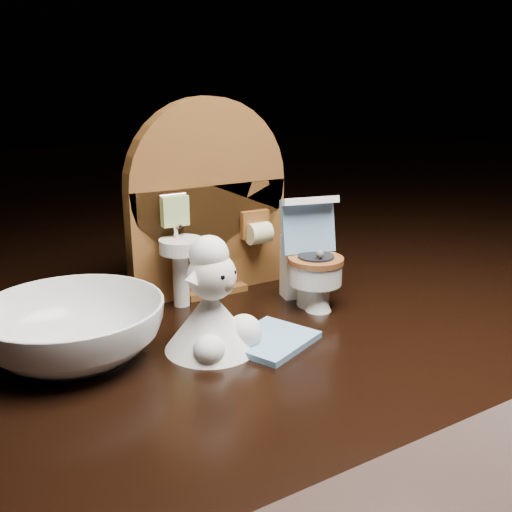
{
  "coord_description": "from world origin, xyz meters",
  "views": [
    {
      "loc": [
        -0.19,
        -0.32,
        0.16
      ],
      "look_at": [
        0.0,
        -0.0,
        0.05
      ],
      "focal_mm": 40.0,
      "sensor_mm": 36.0,
      "label": 1
    }
  ],
  "objects": [
    {
      "name": "toilet_brush",
      "position": [
        0.05,
        -0.01,
        0.01
      ],
      "size": [
        0.02,
        0.02,
        0.05
      ],
      "color": "white",
      "rests_on": "ground"
    },
    {
      "name": "bath_mat",
      "position": [
        -0.01,
        -0.04,
        0.0
      ],
      "size": [
        0.07,
        0.06,
        0.0
      ],
      "primitive_type": "cube",
      "rotation": [
        0.0,
        0.0,
        0.39
      ],
      "color": "#709CC0",
      "rests_on": "ground"
    },
    {
      "name": "ceramic_bowl",
      "position": [
        -0.12,
        0.0,
        0.02
      ],
      "size": [
        0.13,
        0.13,
        0.03
      ],
      "primitive_type": "imported",
      "rotation": [
        0.0,
        0.0,
        -0.27
      ],
      "color": "white",
      "rests_on": "ground"
    },
    {
      "name": "toy_toilet",
      "position": [
        0.05,
        0.0,
        0.03
      ],
      "size": [
        0.05,
        0.06,
        0.08
      ],
      "rotation": [
        0.0,
        0.0,
        -0.23
      ],
      "color": "white",
      "rests_on": "ground"
    },
    {
      "name": "backdrop_panel",
      "position": [
        -0.0,
        0.06,
        0.07
      ],
      "size": [
        0.13,
        0.05,
        0.15
      ],
      "color": "brown",
      "rests_on": "ground"
    },
    {
      "name": "plush_lamb",
      "position": [
        -0.05,
        -0.03,
        0.03
      ],
      "size": [
        0.06,
        0.06,
        0.08
      ],
      "rotation": [
        0.0,
        0.0,
        0.4
      ],
      "color": "white",
      "rests_on": "ground"
    }
  ]
}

